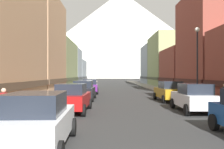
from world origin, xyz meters
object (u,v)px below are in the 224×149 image
at_px(car_left_0, 37,121).
at_px(car_left_1, 72,98).
at_px(car_left_3, 90,86).
at_px(car_right_2, 170,91).
at_px(streetlamp_right, 197,53).
at_px(pedestrian_1, 4,107).
at_px(car_right_1, 194,98).
at_px(car_left_2, 84,90).

bearing_deg(car_left_0, car_left_1, 90.03).
distance_m(car_left_3, car_right_2, 12.04).
relative_size(car_left_0, car_left_1, 1.00).
bearing_deg(car_left_3, car_right_2, -50.87).
bearing_deg(streetlamp_right, pedestrian_1, -144.82).
bearing_deg(streetlamp_right, car_right_1, -112.27).
bearing_deg(car_left_1, streetlamp_right, 22.67).
distance_m(car_left_2, car_right_1, 10.72).
bearing_deg(car_left_1, pedestrian_1, -119.34).
bearing_deg(car_right_1, car_right_2, 89.98).
bearing_deg(car_right_2, streetlamp_right, -57.93).
bearing_deg(car_right_1, pedestrian_1, -156.40).
bearing_deg(car_right_2, car_left_0, -118.24).
height_order(car_left_1, car_left_2, same).
height_order(car_right_2, streetlamp_right, streetlamp_right).
relative_size(car_left_3, car_right_2, 1.01).
distance_m(car_right_1, car_right_2, 6.26).
height_order(car_right_1, pedestrian_1, car_right_1).
distance_m(car_left_0, car_left_3, 23.49).
bearing_deg(car_left_0, car_left_2, 90.01).
height_order(car_left_2, pedestrian_1, car_left_2).
bearing_deg(car_left_3, car_left_1, -90.02).
bearing_deg(pedestrian_1, car_left_1, 60.66).
xyz_separation_m(car_left_1, car_left_2, (0.00, 7.60, 0.00)).
height_order(car_left_3, streetlamp_right, streetlamp_right).
distance_m(car_left_0, car_left_1, 7.85).
relative_size(car_left_2, car_left_3, 0.99).
bearing_deg(pedestrian_1, car_right_2, 46.65).
relative_size(car_right_1, streetlamp_right, 0.76).
relative_size(car_right_1, pedestrian_1, 2.79).
xyz_separation_m(car_left_2, car_left_3, (0.00, 8.04, 0.00)).
relative_size(car_left_2, car_right_2, 1.00).
xyz_separation_m(car_left_0, car_right_2, (7.60, 14.15, 0.00)).
height_order(car_left_1, pedestrian_1, car_left_1).
height_order(car_left_3, car_right_2, same).
relative_size(car_left_0, car_left_3, 0.99).
relative_size(car_left_0, car_right_1, 1.00).
xyz_separation_m(car_left_2, pedestrian_1, (-2.45, -11.95, -0.02)).
xyz_separation_m(car_left_2, car_right_1, (7.60, -7.56, 0.00)).
xyz_separation_m(car_left_1, car_right_1, (7.60, 0.03, 0.00)).
relative_size(car_left_1, pedestrian_1, 2.81).
height_order(car_left_1, streetlamp_right, streetlamp_right).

